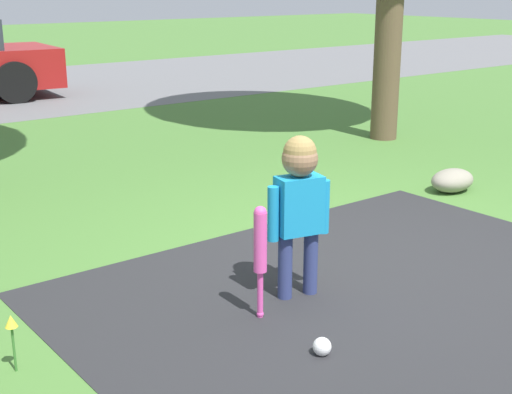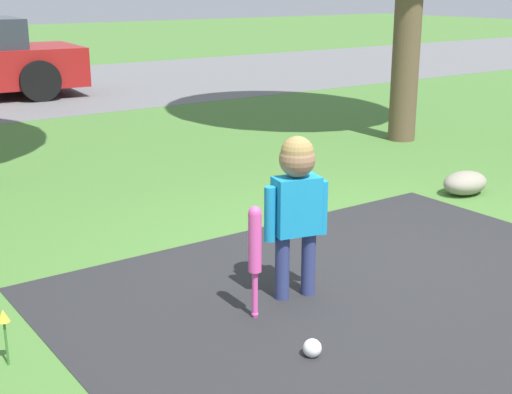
% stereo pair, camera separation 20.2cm
% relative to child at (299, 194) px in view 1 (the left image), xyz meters
% --- Properties ---
extents(ground_plane, '(60.00, 60.00, 0.00)m').
position_rel_child_xyz_m(ground_plane, '(0.81, 0.12, -0.63)').
color(ground_plane, '#477533').
extents(child, '(0.39, 0.21, 0.97)m').
position_rel_child_xyz_m(child, '(0.00, 0.00, 0.00)').
color(child, navy).
rests_on(child, ground).
extents(baseball_bat, '(0.07, 0.07, 0.65)m').
position_rel_child_xyz_m(baseball_bat, '(-0.35, -0.09, -0.21)').
color(baseball_bat, '#E54CA5').
rests_on(baseball_bat, ground).
extents(sports_ball, '(0.09, 0.09, 0.09)m').
position_rel_child_xyz_m(sports_ball, '(-0.37, -0.61, -0.58)').
color(sports_ball, white).
rests_on(sports_ball, ground).
extents(edging_rock, '(0.44, 0.31, 0.20)m').
position_rel_child_xyz_m(edging_rock, '(2.54, 0.82, -0.52)').
color(edging_rock, gray).
rests_on(edging_rock, ground).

